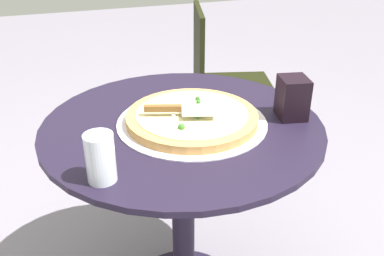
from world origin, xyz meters
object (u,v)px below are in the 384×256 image
object	(u,v)px
drinking_cup	(100,158)
napkin_dispenser	(292,98)
pizza_on_tray	(192,118)
patio_table	(183,176)
patio_chair_near	(220,77)
pizza_server	(180,109)

from	to	relation	value
drinking_cup	napkin_dispenser	bearing A→B (deg)	-75.04
pizza_on_tray	drinking_cup	size ratio (longest dim) A/B	3.68
patio_table	pizza_on_tray	world-z (taller)	pizza_on_tray
patio_table	patio_chair_near	world-z (taller)	patio_chair_near
patio_chair_near	pizza_server	bearing A→B (deg)	151.16
patio_table	napkin_dispenser	size ratio (longest dim) A/B	6.65
patio_table	patio_chair_near	size ratio (longest dim) A/B	0.99
patio_table	patio_chair_near	distance (m)	1.00
drinking_cup	napkin_dispenser	xyz separation A→B (m)	(0.16, -0.60, 0.00)
pizza_on_tray	pizza_server	size ratio (longest dim) A/B	2.10
pizza_on_tray	patio_chair_near	xyz separation A→B (m)	(0.89, -0.45, -0.25)
pizza_server	patio_chair_near	size ratio (longest dim) A/B	0.25
napkin_dispenser	patio_chair_near	world-z (taller)	patio_chair_near
drinking_cup	pizza_on_tray	bearing A→B (deg)	-53.83
pizza_on_tray	patio_chair_near	bearing A→B (deg)	-27.05
pizza_server	napkin_dispenser	distance (m)	0.35
pizza_server	patio_chair_near	bearing A→B (deg)	-28.84
pizza_server	patio_table	bearing A→B (deg)	-34.32
patio_table	pizza_server	bearing A→B (deg)	145.68
pizza_on_tray	drinking_cup	world-z (taller)	drinking_cup
pizza_server	napkin_dispenser	bearing A→B (deg)	-98.50
drinking_cup	patio_chair_near	distance (m)	1.37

